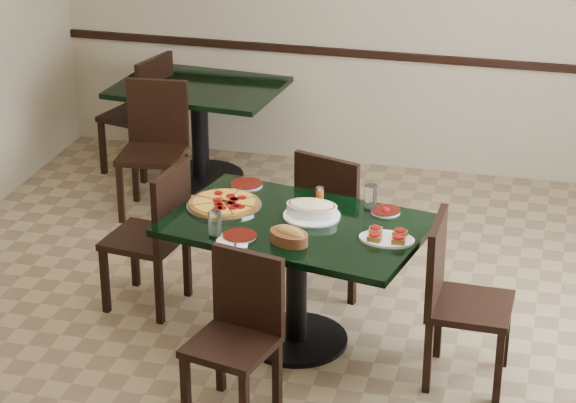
% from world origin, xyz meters
% --- Properties ---
extents(floor, '(5.50, 5.50, 0.00)m').
position_xyz_m(floor, '(0.00, 0.00, 0.00)').
color(floor, olive).
rests_on(floor, ground).
extents(room_shell, '(5.50, 5.50, 5.50)m').
position_xyz_m(room_shell, '(1.02, 1.73, 1.17)').
color(room_shell, white).
rests_on(room_shell, floor).
extents(main_table, '(1.52, 1.13, 0.75)m').
position_xyz_m(main_table, '(0.08, -0.04, 0.57)').
color(main_table, black).
rests_on(main_table, floor).
extents(back_table, '(1.27, 0.97, 0.75)m').
position_xyz_m(back_table, '(-1.21, 2.13, 0.52)').
color(back_table, black).
rests_on(back_table, floor).
extents(chair_far, '(0.54, 0.54, 0.92)m').
position_xyz_m(chair_far, '(0.16, 0.63, 0.51)').
color(chair_far, black).
rests_on(chair_far, floor).
extents(chair_near, '(0.48, 0.48, 0.85)m').
position_xyz_m(chair_near, '(-0.04, -0.75, 0.47)').
color(chair_near, black).
rests_on(chair_near, floor).
extents(chair_right, '(0.44, 0.44, 0.92)m').
position_xyz_m(chair_right, '(0.97, -0.18, 0.51)').
color(chair_right, black).
rests_on(chair_right, floor).
extents(chair_left, '(0.47, 0.47, 0.90)m').
position_xyz_m(chair_left, '(-0.81, 0.16, 0.51)').
color(chair_left, black).
rests_on(chair_left, floor).
extents(back_chair_near, '(0.48, 0.48, 0.93)m').
position_xyz_m(back_chair_near, '(-1.34, 1.52, 0.52)').
color(back_chair_near, black).
rests_on(back_chair_near, floor).
extents(back_chair_left, '(0.53, 0.53, 0.94)m').
position_xyz_m(back_chair_left, '(-1.66, 2.15, 0.53)').
color(back_chair_left, black).
rests_on(back_chair_left, floor).
extents(pepperoni_pizza, '(0.43, 0.43, 0.04)m').
position_xyz_m(pepperoni_pizza, '(-0.36, 0.06, 0.77)').
color(pepperoni_pizza, '#B4B4BB').
rests_on(pepperoni_pizza, main_table).
extents(lasagna_casserole, '(0.32, 0.32, 0.09)m').
position_xyz_m(lasagna_casserole, '(0.15, 0.05, 0.80)').
color(lasagna_casserole, white).
rests_on(lasagna_casserole, main_table).
extents(bread_basket, '(0.27, 0.24, 0.10)m').
position_xyz_m(bread_basket, '(0.11, -0.30, 0.79)').
color(bread_basket, brown).
rests_on(bread_basket, main_table).
extents(bruschetta_platter, '(0.30, 0.22, 0.05)m').
position_xyz_m(bruschetta_platter, '(0.60, -0.14, 0.77)').
color(bruschetta_platter, white).
rests_on(bruschetta_platter, main_table).
extents(side_plate_near, '(0.18, 0.18, 0.02)m').
position_xyz_m(side_plate_near, '(-0.16, -0.30, 0.76)').
color(side_plate_near, white).
rests_on(side_plate_near, main_table).
extents(side_plate_far_r, '(0.17, 0.17, 0.03)m').
position_xyz_m(side_plate_far_r, '(0.53, 0.21, 0.76)').
color(side_plate_far_r, white).
rests_on(side_plate_far_r, main_table).
extents(side_plate_far_l, '(0.19, 0.19, 0.02)m').
position_xyz_m(side_plate_far_l, '(-0.32, 0.38, 0.76)').
color(side_plate_far_l, white).
rests_on(side_plate_far_l, main_table).
extents(napkin_setting, '(0.20, 0.20, 0.01)m').
position_xyz_m(napkin_setting, '(-0.18, -0.35, 0.75)').
color(napkin_setting, white).
rests_on(napkin_setting, main_table).
extents(water_glass_a, '(0.07, 0.07, 0.15)m').
position_xyz_m(water_glass_a, '(0.44, 0.22, 0.82)').
color(water_glass_a, white).
rests_on(water_glass_a, main_table).
extents(water_glass_b, '(0.07, 0.07, 0.15)m').
position_xyz_m(water_glass_b, '(-0.29, -0.33, 0.82)').
color(water_glass_b, white).
rests_on(water_glass_b, main_table).
extents(pepper_shaker, '(0.05, 0.05, 0.08)m').
position_xyz_m(pepper_shaker, '(0.14, 0.28, 0.79)').
color(pepper_shaker, '#D25416').
rests_on(pepper_shaker, main_table).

